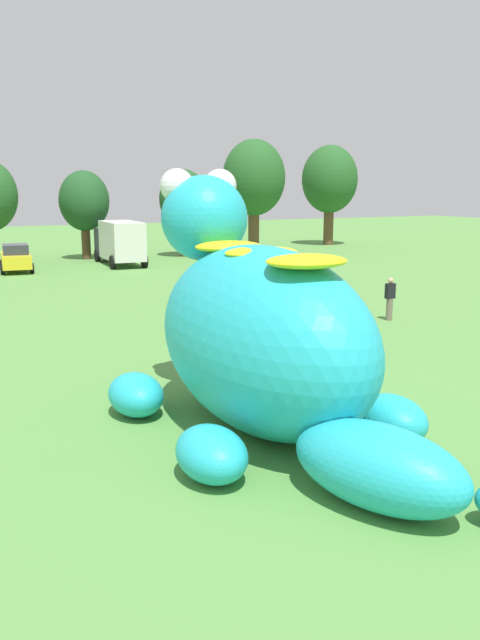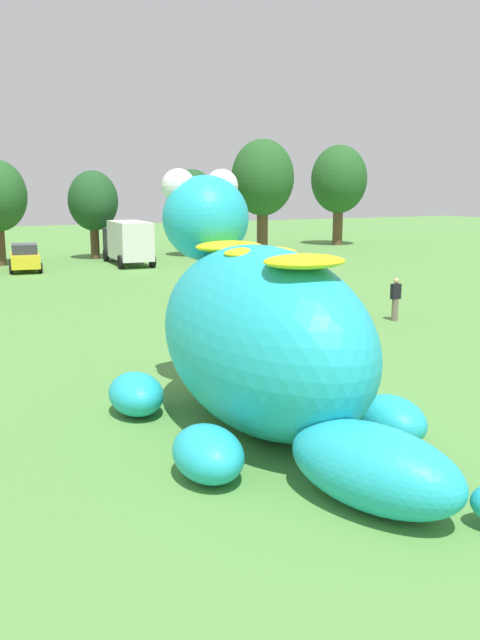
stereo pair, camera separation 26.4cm
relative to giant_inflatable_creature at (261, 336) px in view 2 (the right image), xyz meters
name	(u,v)px [view 2 (the right image)]	position (x,y,z in m)	size (l,w,h in m)	color
ground_plane	(290,407)	(1.24, 0.85, -2.07)	(160.00, 160.00, 0.00)	#568E42
giant_inflatable_creature	(261,336)	(0.00, 0.00, 0.00)	(5.72, 10.99, 5.67)	#23B2C6
car_yellow	(25,258)	(-0.63, 30.71, -1.21)	(2.28, 4.26, 1.72)	yellow
box_truck	(128,241)	(6.24, 31.41, -0.47)	(2.60, 6.49, 2.95)	#333842
tree_centre	(93,201)	(5.10, 35.96, 2.10)	(3.60, 3.60, 6.39)	brown
tree_centre_right	(192,200)	(12.25, 34.49, 2.19)	(3.67, 3.67, 6.51)	brown
tree_mid_right	(263,179)	(18.79, 35.54, 3.80)	(5.06, 5.06, 8.97)	brown
tree_right	(339,180)	(27.88, 38.07, 3.74)	(5.01, 5.01, 8.89)	brown
spectator_near_inflatable	(395,300)	(10.24, 8.08, -1.22)	(0.38, 0.26, 1.71)	#726656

